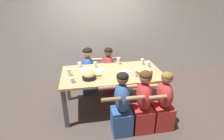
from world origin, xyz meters
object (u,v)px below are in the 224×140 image
at_px(empty_plate_c, 125,72).
at_px(cocktail_glass_blue, 72,80).
at_px(skillet_bowl, 89,76).
at_px(drinking_glass_c, 135,74).
at_px(diner_near_center, 122,107).
at_px(pizza_board_main, 143,70).
at_px(diner_far_midleft, 89,72).
at_px(drinking_glass_a, 142,62).
at_px(diner_near_right, 163,103).
at_px(drinking_glass_g, 148,65).
at_px(drinking_glass_f, 95,65).
at_px(diner_far_center, 109,71).
at_px(empty_plate_b, 100,70).
at_px(drinking_glass_b, 80,65).
at_px(drinking_glass_d, 69,73).
at_px(diner_near_midright, 143,104).
at_px(empty_plate_a, 85,70).
at_px(drinking_glass_e, 118,61).

height_order(empty_plate_c, cocktail_glass_blue, cocktail_glass_blue).
bearing_deg(skillet_bowl, drinking_glass_c, -4.32).
xyz_separation_m(drinking_glass_c, diner_near_center, (-0.35, -0.46, -0.35)).
xyz_separation_m(pizza_board_main, diner_far_midleft, (-1.01, 0.80, -0.31)).
height_order(drinking_glass_a, diner_near_right, diner_near_right).
bearing_deg(drinking_glass_g, diner_near_right, -91.87).
bearing_deg(drinking_glass_a, diner_near_center, -123.91).
bearing_deg(empty_plate_c, drinking_glass_f, 149.67).
xyz_separation_m(drinking_glass_a, diner_far_center, (-0.65, 0.43, -0.36)).
distance_m(empty_plate_b, drinking_glass_a, 0.92).
xyz_separation_m(drinking_glass_b, drinking_glass_g, (1.37, -0.25, 0.01)).
relative_size(drinking_glass_c, diner_near_right, 0.14).
distance_m(cocktail_glass_blue, drinking_glass_d, 0.29).
xyz_separation_m(pizza_board_main, drinking_glass_d, (-1.38, 0.08, 0.03)).
bearing_deg(diner_far_center, skillet_bowl, -28.50).
xyz_separation_m(diner_near_midright, diner_near_right, (0.36, 0.00, -0.03)).
bearing_deg(diner_far_midleft, empty_plate_a, -9.38).
distance_m(empty_plate_a, drinking_glass_f, 0.22).
relative_size(diner_near_midright, diner_far_center, 1.04).
bearing_deg(drinking_glass_f, skillet_bowl, -107.47).
xyz_separation_m(diner_near_midright, diner_far_midleft, (-0.80, 1.43, -0.00)).
xyz_separation_m(empty_plate_c, drinking_glass_g, (0.53, 0.15, 0.05)).
bearing_deg(diner_far_center, drinking_glass_b, -62.45).
relative_size(cocktail_glass_blue, drinking_glass_a, 0.94).
distance_m(empty_plate_b, empty_plate_c, 0.49).
xyz_separation_m(pizza_board_main, empty_plate_c, (-0.35, 0.05, -0.02)).
distance_m(drinking_glass_b, diner_near_right, 1.77).
bearing_deg(empty_plate_a, diner_far_midleft, 80.62).
xyz_separation_m(empty_plate_c, diner_far_midleft, (-0.66, 0.75, -0.28)).
xyz_separation_m(cocktail_glass_blue, drinking_glass_c, (1.11, 0.03, 0.02)).
height_order(empty_plate_b, cocktail_glass_blue, cocktail_glass_blue).
xyz_separation_m(drinking_glass_e, diner_near_center, (-0.19, -1.11, -0.35)).
bearing_deg(drinking_glass_b, skillet_bowl, -74.38).
xyz_separation_m(cocktail_glass_blue, diner_far_midleft, (0.32, 1.00, -0.32)).
height_order(pizza_board_main, drinking_glass_f, drinking_glass_f).
xyz_separation_m(drinking_glass_e, drinking_glass_g, (0.56, -0.28, -0.01)).
bearing_deg(drinking_glass_b, diner_near_right, -39.02).
height_order(empty_plate_a, diner_near_center, diner_near_center).
bearing_deg(drinking_glass_b, diner_near_center, -60.02).
bearing_deg(drinking_glass_g, drinking_glass_c, -135.67).
distance_m(drinking_glass_c, diner_near_center, 0.67).
relative_size(drinking_glass_b, diner_near_right, 0.10).
xyz_separation_m(diner_near_right, diner_near_center, (-0.72, -0.00, 0.03)).
bearing_deg(diner_near_right, empty_plate_c, 36.19).
relative_size(empty_plate_c, drinking_glass_e, 1.57).
height_order(empty_plate_b, drinking_glass_e, drinking_glass_e).
bearing_deg(pizza_board_main, empty_plate_a, 164.87).
bearing_deg(drinking_glass_g, diner_near_midright, -114.58).
bearing_deg(diner_near_center, empty_plate_b, 15.36).
xyz_separation_m(drinking_glass_d, diner_near_center, (0.82, -0.71, -0.34)).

